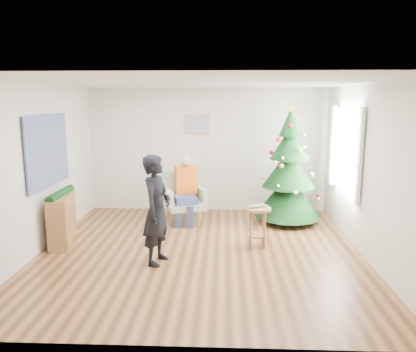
{
  "coord_description": "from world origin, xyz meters",
  "views": [
    {
      "loc": [
        0.38,
        -6.04,
        2.36
      ],
      "look_at": [
        0.1,
        0.6,
        1.1
      ],
      "focal_mm": 35.0,
      "sensor_mm": 36.0,
      "label": 1
    }
  ],
  "objects_px": {
    "console": "(62,219)",
    "armchair": "(185,204)",
    "standing_man": "(157,210)",
    "stool": "(257,227)",
    "christmas_tree": "(289,170)"
  },
  "relations": [
    {
      "from": "standing_man",
      "to": "stool",
      "type": "bearing_deg",
      "value": -50.6
    },
    {
      "from": "christmas_tree",
      "to": "armchair",
      "type": "xyz_separation_m",
      "value": [
        -1.99,
        -0.08,
        -0.66
      ]
    },
    {
      "from": "christmas_tree",
      "to": "armchair",
      "type": "distance_m",
      "value": 2.1
    },
    {
      "from": "standing_man",
      "to": "console",
      "type": "distance_m",
      "value": 1.96
    },
    {
      "from": "stool",
      "to": "standing_man",
      "type": "relative_size",
      "value": 0.41
    },
    {
      "from": "christmas_tree",
      "to": "console",
      "type": "bearing_deg",
      "value": -161.79
    },
    {
      "from": "christmas_tree",
      "to": "standing_man",
      "type": "xyz_separation_m",
      "value": [
        -2.2,
        -2.1,
        -0.23
      ]
    },
    {
      "from": "console",
      "to": "armchair",
      "type": "bearing_deg",
      "value": 19.99
    },
    {
      "from": "console",
      "to": "stool",
      "type": "bearing_deg",
      "value": -13.56
    },
    {
      "from": "stool",
      "to": "console",
      "type": "height_order",
      "value": "console"
    },
    {
      "from": "stool",
      "to": "armchair",
      "type": "bearing_deg",
      "value": 135.08
    },
    {
      "from": "armchair",
      "to": "standing_man",
      "type": "xyz_separation_m",
      "value": [
        -0.2,
        -2.02,
        0.43
      ]
    },
    {
      "from": "standing_man",
      "to": "console",
      "type": "xyz_separation_m",
      "value": [
        -1.74,
        0.81,
        -0.4
      ]
    },
    {
      "from": "stool",
      "to": "armchair",
      "type": "xyz_separation_m",
      "value": [
        -1.3,
        1.3,
        0.03
      ]
    },
    {
      "from": "armchair",
      "to": "stool",
      "type": "bearing_deg",
      "value": -63.19
    }
  ]
}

